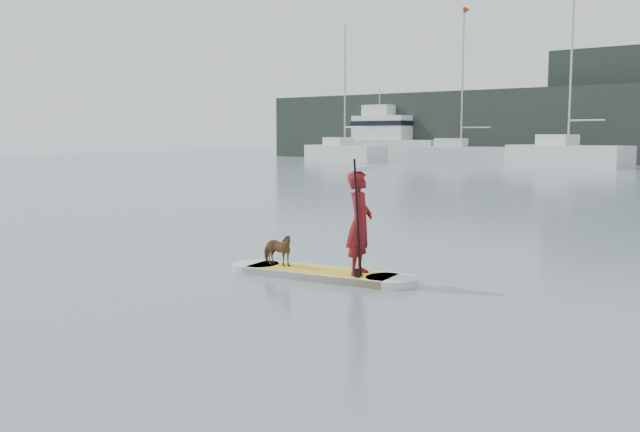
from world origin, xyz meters
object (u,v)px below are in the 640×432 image
Objects in this scene: dog at (277,250)px; sailboat_a at (344,152)px; paddler at (360,223)px; motor_yacht_b at (389,139)px; paddleboard at (320,274)px; sailboat_c at (567,154)px; sailboat_b at (460,153)px.

sailboat_a is (-28.95, 40.63, 0.41)m from dog.
paddler is 54.59m from motor_yacht_b.
motor_yacht_b is (-28.83, 46.03, 1.78)m from paddleboard.
motor_yacht_b is at bearing 111.90° from paddleboard.
sailboat_a reaches higher than motor_yacht_b.
sailboat_c reaches higher than motor_yacht_b.
sailboat_b is 8.43m from sailboat_c.
sailboat_b is (-19.89, 41.33, -0.10)m from paddler.
dog is (-1.50, -0.27, -0.54)m from paddler.
sailboat_b reaches higher than motor_yacht_b.
sailboat_c reaches higher than paddleboard.
paddler is 50.56m from sailboat_a.
motor_yacht_b reaches higher than dog.
paddler is at bearing -84.30° from dog.
paddler is at bearing -75.65° from sailboat_b.
paddler is 1.62m from dog.
sailboat_c is at bearing -5.25° from paddler.
paddleboard is at bearing -57.45° from motor_yacht_b.
motor_yacht_b is at bearing 11.94° from paddler.
paddleboard is 0.27× the size of sailboat_b.
sailboat_b reaches higher than paddleboard.
sailboat_a is 1.15× the size of motor_yacht_b.
paddler is at bearing -56.77° from motor_yacht_b.
sailboat_c is 1.22× the size of motor_yacht_b.
sailboat_c is (8.43, -0.17, 0.07)m from sailboat_b.
paddler reaches higher than paddleboard.
dog is (-0.81, -0.14, 0.33)m from paddleboard.
dog is at bearing -180.00° from paddleboard.
sailboat_b is (-19.20, 41.46, 0.77)m from paddleboard.
paddleboard is 0.29× the size of sailboat_a.
paddleboard is 5.08× the size of dog.
sailboat_b is at bearing -171.56° from sailboat_c.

